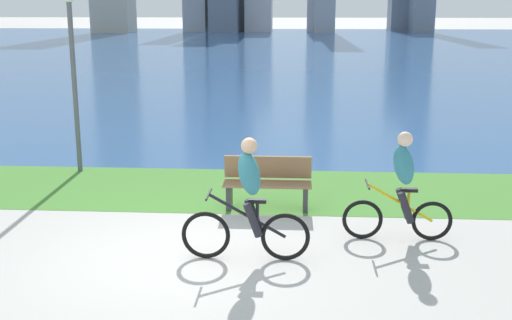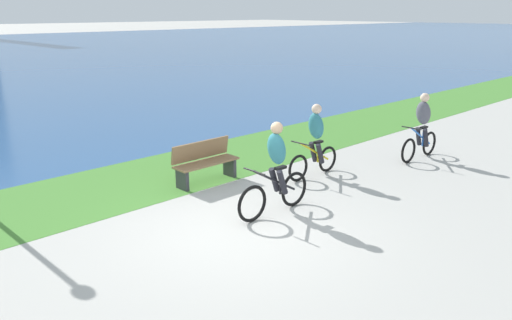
{
  "view_description": "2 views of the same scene",
  "coord_description": "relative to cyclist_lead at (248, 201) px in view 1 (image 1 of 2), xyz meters",
  "views": [
    {
      "loc": [
        1.68,
        -8.12,
        3.44
      ],
      "look_at": [
        1.08,
        1.12,
        1.16
      ],
      "focal_mm": 44.82,
      "sensor_mm": 36.0,
      "label": 1
    },
    {
      "loc": [
        -5.18,
        -5.89,
        3.58
      ],
      "look_at": [
        1.27,
        0.85,
        0.81
      ],
      "focal_mm": 35.27,
      "sensor_mm": 36.0,
      "label": 2
    }
  ],
  "objects": [
    {
      "name": "grass_strip_bayside",
      "position": [
        -1.04,
        3.36,
        -0.84
      ],
      "size": [
        120.0,
        2.93,
        0.01
      ],
      "primitive_type": "cube",
      "color": "#478433",
      "rests_on": "ground"
    },
    {
      "name": "bench_near_path",
      "position": [
        0.15,
        2.27,
        -0.39
      ],
      "size": [
        1.5,
        0.47,
        0.9
      ],
      "color": "olive",
      "rests_on": "ground"
    },
    {
      "name": "lamppost_tall",
      "position": [
        -3.89,
        4.51,
        1.61
      ],
      "size": [
        0.28,
        0.28,
        3.73
      ],
      "color": "#595960",
      "rests_on": "ground"
    },
    {
      "name": "cyclist_trailing",
      "position": [
        2.19,
        0.9,
        -0.02
      ],
      "size": [
        1.62,
        0.52,
        1.64
      ],
      "color": "black",
      "rests_on": "ground"
    },
    {
      "name": "cyclist_lead",
      "position": [
        0.0,
        0.0,
        0.0
      ],
      "size": [
        1.77,
        0.52,
        1.71
      ],
      "color": "black",
      "rests_on": "ground"
    },
    {
      "name": "ground_plane",
      "position": [
        -1.04,
        -0.09,
        -0.84
      ],
      "size": [
        300.0,
        300.0,
        0.0
      ],
      "primitive_type": "plane",
      "color": "#B2AFA8"
    },
    {
      "name": "bay_water_surface",
      "position": [
        -1.04,
        42.79,
        -0.84
      ],
      "size": [
        300.0,
        75.93,
        0.0
      ],
      "primitive_type": "cube",
      "color": "#2D568C",
      "rests_on": "ground"
    }
  ]
}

